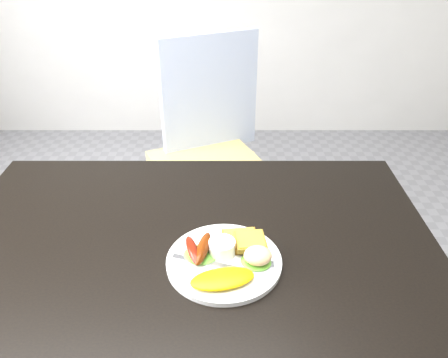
# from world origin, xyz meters

# --- Properties ---
(dining_table) EXTENTS (1.20, 0.80, 0.04)m
(dining_table) POSITION_xyz_m (0.00, 0.00, 0.73)
(dining_table) COLOR black
(dining_table) RESTS_ON ground
(dining_chair) EXTENTS (0.61, 0.61, 0.05)m
(dining_chair) POSITION_xyz_m (0.01, 0.86, 0.45)
(dining_chair) COLOR tan
(dining_chair) RESTS_ON ground
(person) EXTENTS (0.61, 0.44, 1.58)m
(person) POSITION_xyz_m (-0.15, 0.53, 0.79)
(person) COLOR navy
(person) RESTS_ON ground
(plate) EXTENTS (0.26, 0.26, 0.01)m
(plate) POSITION_xyz_m (0.08, -0.08, 0.76)
(plate) COLOR white
(plate) RESTS_ON dining_table
(lettuce_left) EXTENTS (0.10, 0.09, 0.01)m
(lettuce_left) POSITION_xyz_m (0.03, -0.07, 0.77)
(lettuce_left) COLOR #4B9726
(lettuce_left) RESTS_ON plate
(lettuce_right) EXTENTS (0.09, 0.08, 0.01)m
(lettuce_right) POSITION_xyz_m (0.15, -0.09, 0.77)
(lettuce_right) COLOR #589F34
(lettuce_right) RESTS_ON plate
(omelette) EXTENTS (0.15, 0.09, 0.02)m
(omelette) POSITION_xyz_m (0.08, -0.15, 0.77)
(omelette) COLOR #D6B108
(omelette) RESTS_ON plate
(sausage_a) EXTENTS (0.05, 0.10, 0.02)m
(sausage_a) POSITION_xyz_m (0.01, -0.07, 0.78)
(sausage_a) COLOR #620B01
(sausage_a) RESTS_ON lettuce_left
(sausage_b) EXTENTS (0.05, 0.12, 0.03)m
(sausage_b) POSITION_xyz_m (0.03, -0.07, 0.78)
(sausage_b) COLOR #5C2B00
(sausage_b) RESTS_ON lettuce_left
(ramekin) EXTENTS (0.08, 0.08, 0.04)m
(ramekin) POSITION_xyz_m (0.08, -0.06, 0.78)
(ramekin) COLOR white
(ramekin) RESTS_ON plate
(toast_a) EXTENTS (0.09, 0.09, 0.01)m
(toast_a) POSITION_xyz_m (0.12, -0.02, 0.77)
(toast_a) COLOR olive
(toast_a) RESTS_ON plate
(toast_b) EXTENTS (0.08, 0.08, 0.01)m
(toast_b) POSITION_xyz_m (0.14, -0.04, 0.78)
(toast_b) COLOR olive
(toast_b) RESTS_ON toast_a
(potato_salad) EXTENTS (0.07, 0.06, 0.03)m
(potato_salad) POSITION_xyz_m (0.16, -0.09, 0.79)
(potato_salad) COLOR beige
(potato_salad) RESTS_ON lettuce_right
(fork) EXTENTS (0.17, 0.06, 0.00)m
(fork) POSITION_xyz_m (0.05, -0.10, 0.76)
(fork) COLOR #ADAFB7
(fork) RESTS_ON plate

